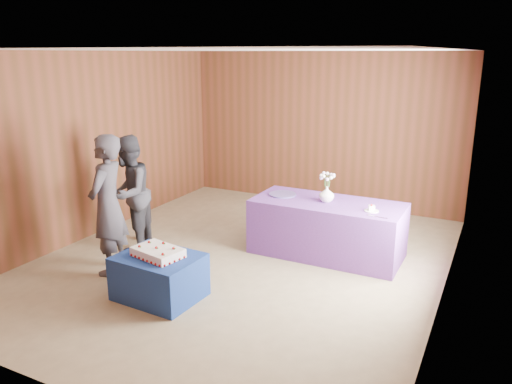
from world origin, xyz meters
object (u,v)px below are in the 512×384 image
Objects in this scene: cake_table at (159,277)px; vase at (327,194)px; sheet_cake at (158,252)px; guest_right at (129,193)px; serving_table at (327,228)px; guest_left at (108,205)px.

vase reaches higher than cake_table.
sheet_cake is at bearing -51.87° from cake_table.
sheet_cake is 1.67m from guest_right.
cake_table is at bearing -121.45° from vase.
serving_table is 2.41m from sheet_cake.
cake_table is 2.46m from vase.
guest_left is (-2.24, -1.73, 0.50)m from serving_table.
cake_table is 0.45× the size of serving_table.
serving_table is at bearing 111.08° from guest_left.
sheet_cake is 0.36× the size of guest_left.
cake_table is 0.56× the size of guest_right.
guest_right is at bearing -174.30° from guest_left.
vase is 0.13× the size of guest_right.
sheet_cake is (-1.26, -2.04, 0.17)m from serving_table.
sheet_cake reaches higher than cake_table.
cake_table is 4.29× the size of vase.
guest_left is at bearing 2.54° from guest_right.
vase is 2.81m from guest_left.
cake_table is 1.45× the size of sheet_cake.
cake_table is 1.19m from guest_left.
serving_table is 1.15× the size of guest_left.
cake_table is at bearing -121.68° from serving_table.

